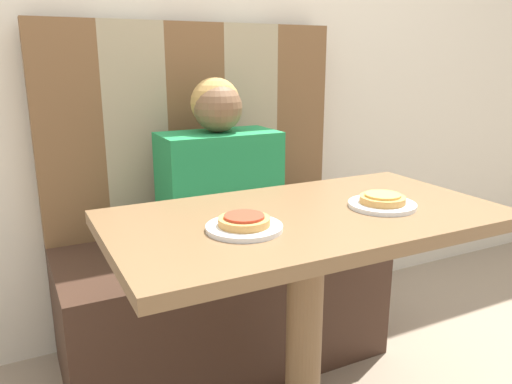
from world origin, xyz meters
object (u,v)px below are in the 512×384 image
object	(u,v)px
pizza_left	(244,221)
person	(219,171)
pizza_right	(382,199)
plate_left	(244,228)
plate_right	(382,205)

from	to	relation	value
pizza_left	person	bearing A→B (deg)	72.28
person	pizza_right	world-z (taller)	person
plate_left	person	bearing A→B (deg)	72.28
person	pizza_left	xyz separation A→B (m)	(-0.21, -0.64, 0.03)
plate_right	pizza_right	world-z (taller)	pizza_right
person	pizza_right	bearing A→B (deg)	-72.28
person	pizza_left	size ratio (longest dim) A/B	4.95
person	plate_right	size ratio (longest dim) A/B	3.34
plate_left	plate_right	world-z (taller)	same
plate_left	plate_right	bearing A→B (deg)	0.00
pizza_left	pizza_right	bearing A→B (deg)	0.00
plate_right	person	bearing A→B (deg)	107.72
plate_right	pizza_right	bearing A→B (deg)	-26.57
plate_left	pizza_left	world-z (taller)	pizza_left
plate_left	pizza_right	bearing A→B (deg)	-0.00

